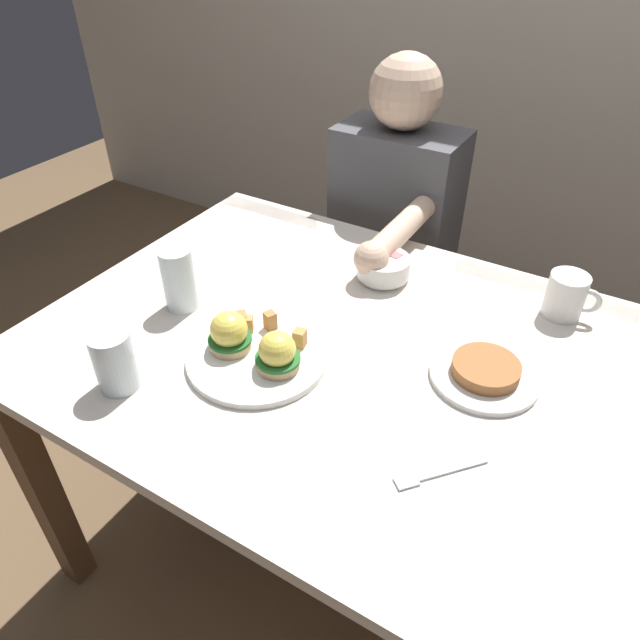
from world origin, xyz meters
name	(u,v)px	position (x,y,z in m)	size (l,w,h in m)	color
ground_plane	(334,550)	(0.00, 0.00, 0.00)	(6.00, 6.00, 0.00)	brown
dining_table	(338,382)	(0.00, 0.00, 0.63)	(1.20, 0.90, 0.74)	silver
eggs_benedict_plate	(255,349)	(-0.11, -0.13, 0.77)	(0.27, 0.27, 0.09)	white
fruit_bowl	(384,267)	(-0.03, 0.26, 0.77)	(0.12, 0.12, 0.06)	white
coffee_mug	(567,295)	(0.36, 0.32, 0.79)	(0.11, 0.08, 0.09)	white
fork	(435,473)	(0.29, -0.20, 0.74)	(0.12, 0.13, 0.00)	silver
water_glass_near	(179,281)	(-0.35, -0.06, 0.80)	(0.07, 0.07, 0.14)	silver
water_glass_far	(115,363)	(-0.28, -0.31, 0.79)	(0.07, 0.07, 0.12)	silver
side_plate	(485,373)	(0.28, 0.05, 0.75)	(0.20, 0.20, 0.04)	white
diner_person	(391,235)	(-0.16, 0.60, 0.65)	(0.34, 0.54, 1.14)	#33333D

